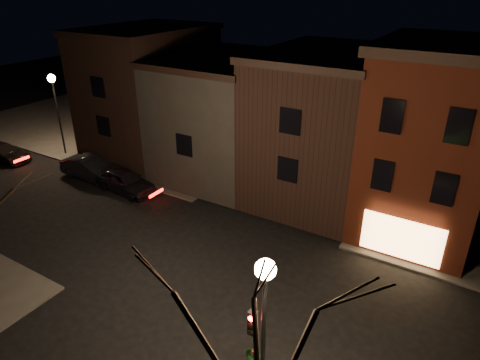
% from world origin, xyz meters
% --- Properties ---
extents(ground, '(120.00, 120.00, 0.00)m').
position_xyz_m(ground, '(0.00, 0.00, 0.00)').
color(ground, black).
rests_on(ground, ground).
extents(sidewalk_far_left, '(30.00, 30.00, 0.12)m').
position_xyz_m(sidewalk_far_left, '(-20.00, 20.00, 0.06)').
color(sidewalk_far_left, '#2D2B28').
rests_on(sidewalk_far_left, ground).
extents(corner_building, '(6.50, 8.50, 10.50)m').
position_xyz_m(corner_building, '(8.00, 9.47, 5.40)').
color(corner_building, '#49180D').
rests_on(corner_building, ground).
extents(row_building_a, '(7.30, 10.30, 9.40)m').
position_xyz_m(row_building_a, '(1.50, 10.50, 4.83)').
color(row_building_a, black).
rests_on(row_building_a, ground).
extents(row_building_b, '(7.80, 10.30, 8.40)m').
position_xyz_m(row_building_b, '(-5.75, 10.50, 4.33)').
color(row_building_b, black).
rests_on(row_building_b, ground).
extents(row_building_c, '(7.30, 10.30, 9.90)m').
position_xyz_m(row_building_c, '(-13.00, 10.50, 5.08)').
color(row_building_c, black).
rests_on(row_building_c, ground).
extents(street_lamp_near, '(0.60, 0.60, 6.48)m').
position_xyz_m(street_lamp_near, '(6.20, -6.00, 5.18)').
color(street_lamp_near, black).
rests_on(street_lamp_near, sidewalk_near_right).
extents(street_lamp_far, '(0.60, 0.60, 6.48)m').
position_xyz_m(street_lamp_far, '(-19.00, 6.20, 5.18)').
color(street_lamp_far, black).
rests_on(street_lamp_far, sidewalk_far_left).
extents(traffic_signal, '(0.58, 0.38, 4.05)m').
position_xyz_m(traffic_signal, '(5.60, -5.51, 2.81)').
color(traffic_signal, black).
rests_on(traffic_signal, sidewalk_near_right).
extents(bare_tree_right, '(6.40, 6.40, 8.50)m').
position_xyz_m(bare_tree_right, '(7.50, -8.50, 6.15)').
color(bare_tree_right, black).
rests_on(bare_tree_right, sidewalk_near_right).
extents(parked_car_a, '(4.81, 2.20, 1.60)m').
position_xyz_m(parked_car_a, '(-9.88, 3.94, 0.80)').
color(parked_car_a, black).
rests_on(parked_car_a, ground).
extents(parked_car_b, '(4.94, 1.76, 1.62)m').
position_xyz_m(parked_car_b, '(-13.44, 4.12, 0.81)').
color(parked_car_b, black).
rests_on(parked_car_b, ground).
extents(parked_car_c, '(4.91, 2.53, 1.36)m').
position_xyz_m(parked_car_c, '(-22.16, 2.82, 0.68)').
color(parked_car_c, black).
rests_on(parked_car_c, ground).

